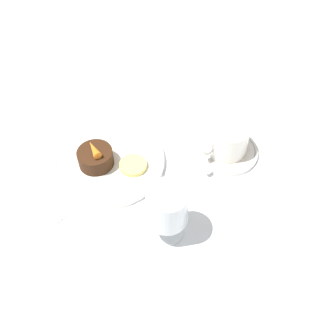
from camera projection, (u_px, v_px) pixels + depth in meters
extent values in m
plane|color=white|center=(129.00, 179.00, 0.82)|extent=(3.00, 3.00, 0.00)
cylinder|color=white|center=(109.00, 162.00, 0.84)|extent=(0.24, 0.24, 0.01)
torus|color=#999EA8|center=(108.00, 160.00, 0.83)|extent=(0.22, 0.22, 0.00)
cylinder|color=white|center=(226.00, 151.00, 0.86)|extent=(0.14, 0.14, 0.01)
torus|color=#999EA8|center=(226.00, 150.00, 0.86)|extent=(0.13, 0.13, 0.00)
cylinder|color=white|center=(227.00, 138.00, 0.83)|extent=(0.09, 0.09, 0.07)
cylinder|color=brown|center=(227.00, 137.00, 0.83)|extent=(0.08, 0.08, 0.05)
torus|color=white|center=(209.00, 149.00, 0.81)|extent=(0.04, 0.01, 0.04)
cube|color=silver|center=(209.00, 149.00, 0.85)|extent=(0.07, 0.07, 0.00)
ellipsoid|color=silver|center=(208.00, 170.00, 0.81)|extent=(0.03, 0.03, 0.00)
cylinder|color=silver|center=(167.00, 231.00, 0.73)|extent=(0.06, 0.06, 0.01)
cylinder|color=silver|center=(167.00, 224.00, 0.72)|extent=(0.01, 0.01, 0.04)
cylinder|color=silver|center=(167.00, 207.00, 0.67)|extent=(0.07, 0.07, 0.07)
cylinder|color=#470A14|center=(167.00, 211.00, 0.68)|extent=(0.06, 0.06, 0.04)
cube|color=silver|center=(25.00, 188.00, 0.80)|extent=(0.03, 0.13, 0.01)
cube|color=silver|center=(54.00, 212.00, 0.76)|extent=(0.03, 0.05, 0.01)
cylinder|color=#381E0F|center=(96.00, 158.00, 0.81)|extent=(0.07, 0.07, 0.04)
cone|color=orange|center=(94.00, 149.00, 0.79)|extent=(0.02, 0.05, 0.02)
cylinder|color=#EFE075|center=(133.00, 165.00, 0.81)|extent=(0.06, 0.06, 0.01)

